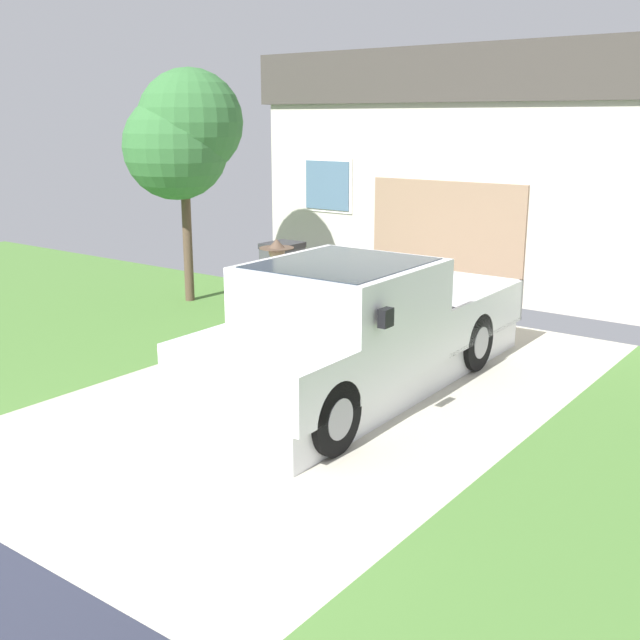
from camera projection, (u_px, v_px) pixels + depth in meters
pickup_truck at (349, 336)px, 9.52m from camera, size 2.12×5.55×1.71m
person_with_hat at (277, 295)px, 10.63m from camera, size 0.53×0.47×1.78m
handbag at (281, 360)px, 10.60m from camera, size 0.38×0.16×0.46m
house_with_garage at (509, 167)px, 16.30m from camera, size 9.25×5.30×4.67m
front_yard_tree at (180, 137)px, 13.75m from camera, size 2.05×2.12×4.25m
wheeled_trash_bin at (283, 269)px, 14.58m from camera, size 0.60×0.72×1.10m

